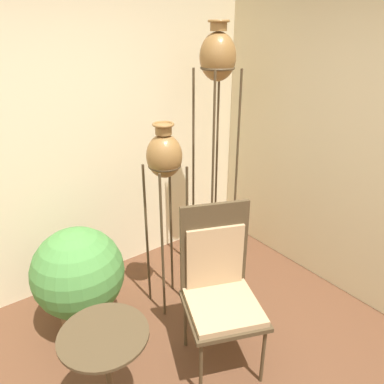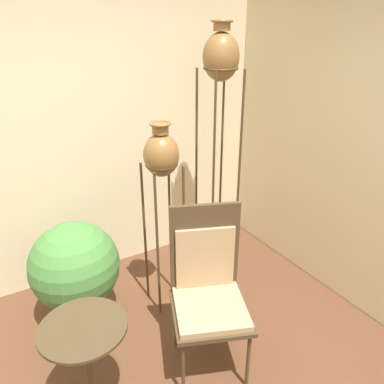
# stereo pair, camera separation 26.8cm
# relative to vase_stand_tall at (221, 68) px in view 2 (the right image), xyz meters

# --- Properties ---
(wall_back) EXTENTS (7.85, 0.06, 2.70)m
(wall_back) POSITION_rel_vase_stand_tall_xyz_m (-1.22, 0.62, -0.51)
(wall_back) COLOR beige
(wall_back) RESTS_ON ground_plane
(vase_stand_tall) EXTENTS (0.29, 0.29, 2.20)m
(vase_stand_tall) POSITION_rel_vase_stand_tall_xyz_m (0.00, 0.00, 0.00)
(vase_stand_tall) COLOR #473823
(vase_stand_tall) RESTS_ON ground_plane
(vase_stand_medium) EXTENTS (0.26, 0.26, 1.55)m
(vase_stand_medium) POSITION_rel_vase_stand_tall_xyz_m (-0.62, -0.17, -0.60)
(vase_stand_medium) COLOR #473823
(vase_stand_medium) RESTS_ON ground_plane
(chair) EXTENTS (0.64, 0.64, 1.13)m
(chair) POSITION_rel_vase_stand_tall_xyz_m (-0.64, -0.83, -1.25)
(chair) COLOR #473823
(chair) RESTS_ON ground_plane
(side_table) EXTENTS (0.48, 0.48, 0.68)m
(side_table) POSITION_rel_vase_stand_tall_xyz_m (-1.47, -0.86, -1.37)
(side_table) COLOR #473823
(side_table) RESTS_ON ground_plane
(potted_plant) EXTENTS (0.67, 0.67, 0.85)m
(potted_plant) POSITION_rel_vase_stand_tall_xyz_m (-1.31, -0.03, -1.39)
(potted_plant) COLOR brown
(potted_plant) RESTS_ON ground_plane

